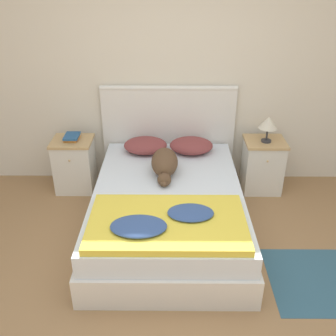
{
  "coord_description": "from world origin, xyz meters",
  "views": [
    {
      "loc": [
        -0.04,
        -2.16,
        2.4
      ],
      "look_at": [
        -0.07,
        1.21,
        0.59
      ],
      "focal_mm": 42.0,
      "sensor_mm": 36.0,
      "label": 1
    }
  ],
  "objects_px": {
    "nightstand_left": "(75,165)",
    "dog": "(165,163)",
    "pillow_left": "(145,145)",
    "pillow_right": "(191,145)",
    "book_stack": "(72,137)",
    "bed": "(168,210)",
    "table_lamp": "(268,123)",
    "nightstand_right": "(262,165)"
  },
  "relations": [
    {
      "from": "nightstand_left",
      "to": "dog",
      "type": "distance_m",
      "value": 1.2
    },
    {
      "from": "pillow_left",
      "to": "pillow_right",
      "type": "xyz_separation_m",
      "value": [
        0.51,
        0.0,
        0.0
      ]
    },
    {
      "from": "nightstand_left",
      "to": "book_stack",
      "type": "xyz_separation_m",
      "value": [
        0.0,
        0.01,
        0.34
      ]
    },
    {
      "from": "bed",
      "to": "table_lamp",
      "type": "distance_m",
      "value": 1.45
    },
    {
      "from": "dog",
      "to": "book_stack",
      "type": "bearing_deg",
      "value": 152.63
    },
    {
      "from": "bed",
      "to": "book_stack",
      "type": "bearing_deg",
      "value": 142.67
    },
    {
      "from": "nightstand_left",
      "to": "table_lamp",
      "type": "bearing_deg",
      "value": -0.68
    },
    {
      "from": "nightstand_left",
      "to": "pillow_right",
      "type": "relative_size",
      "value": 1.29
    },
    {
      "from": "nightstand_left",
      "to": "table_lamp",
      "type": "height_order",
      "value": "table_lamp"
    },
    {
      "from": "dog",
      "to": "nightstand_left",
      "type": "bearing_deg",
      "value": 153.3
    },
    {
      "from": "pillow_right",
      "to": "table_lamp",
      "type": "distance_m",
      "value": 0.86
    },
    {
      "from": "table_lamp",
      "to": "nightstand_left",
      "type": "bearing_deg",
      "value": 179.32
    },
    {
      "from": "nightstand_right",
      "to": "dog",
      "type": "bearing_deg",
      "value": -154.68
    },
    {
      "from": "nightstand_left",
      "to": "nightstand_right",
      "type": "xyz_separation_m",
      "value": [
        2.15,
        0.0,
        0.0
      ]
    },
    {
      "from": "pillow_right",
      "to": "table_lamp",
      "type": "relative_size",
      "value": 1.65
    },
    {
      "from": "bed",
      "to": "nightstand_right",
      "type": "relative_size",
      "value": 3.33
    },
    {
      "from": "bed",
      "to": "dog",
      "type": "xyz_separation_m",
      "value": [
        -0.03,
        0.28,
        0.36
      ]
    },
    {
      "from": "nightstand_right",
      "to": "dog",
      "type": "distance_m",
      "value": 1.26
    },
    {
      "from": "pillow_left",
      "to": "table_lamp",
      "type": "distance_m",
      "value": 1.35
    },
    {
      "from": "table_lamp",
      "to": "book_stack",
      "type": "bearing_deg",
      "value": 178.95
    },
    {
      "from": "dog",
      "to": "book_stack",
      "type": "height_order",
      "value": "dog"
    },
    {
      "from": "bed",
      "to": "book_stack",
      "type": "height_order",
      "value": "book_stack"
    },
    {
      "from": "nightstand_left",
      "to": "book_stack",
      "type": "relative_size",
      "value": 2.86
    },
    {
      "from": "pillow_left",
      "to": "table_lamp",
      "type": "height_order",
      "value": "table_lamp"
    },
    {
      "from": "pillow_left",
      "to": "dog",
      "type": "xyz_separation_m",
      "value": [
        0.22,
        -0.5,
        0.04
      ]
    },
    {
      "from": "nightstand_left",
      "to": "pillow_left",
      "type": "relative_size",
      "value": 1.29
    },
    {
      "from": "pillow_left",
      "to": "bed",
      "type": "bearing_deg",
      "value": -72.01
    },
    {
      "from": "bed",
      "to": "table_lamp",
      "type": "bearing_deg",
      "value": 35.91
    },
    {
      "from": "pillow_right",
      "to": "table_lamp",
      "type": "xyz_separation_m",
      "value": [
        0.82,
        -0.01,
        0.27
      ]
    },
    {
      "from": "pillow_left",
      "to": "table_lamp",
      "type": "relative_size",
      "value": 1.65
    },
    {
      "from": "pillow_left",
      "to": "pillow_right",
      "type": "relative_size",
      "value": 1.0
    },
    {
      "from": "nightstand_left",
      "to": "nightstand_right",
      "type": "relative_size",
      "value": 1.0
    },
    {
      "from": "pillow_left",
      "to": "book_stack",
      "type": "bearing_deg",
      "value": 177.6
    },
    {
      "from": "book_stack",
      "to": "table_lamp",
      "type": "relative_size",
      "value": 0.75
    },
    {
      "from": "pillow_right",
      "to": "dog",
      "type": "bearing_deg",
      "value": -119.69
    },
    {
      "from": "nightstand_left",
      "to": "nightstand_right",
      "type": "distance_m",
      "value": 2.15
    },
    {
      "from": "nightstand_right",
      "to": "bed",
      "type": "bearing_deg",
      "value": -143.21
    },
    {
      "from": "pillow_right",
      "to": "book_stack",
      "type": "relative_size",
      "value": 2.21
    },
    {
      "from": "nightstand_right",
      "to": "table_lamp",
      "type": "distance_m",
      "value": 0.52
    },
    {
      "from": "dog",
      "to": "table_lamp",
      "type": "height_order",
      "value": "table_lamp"
    },
    {
      "from": "bed",
      "to": "pillow_left",
      "type": "height_order",
      "value": "pillow_left"
    },
    {
      "from": "bed",
      "to": "pillow_right",
      "type": "height_order",
      "value": "pillow_right"
    }
  ]
}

